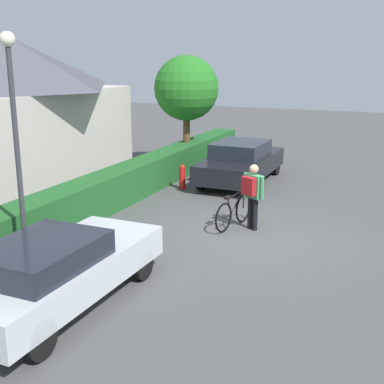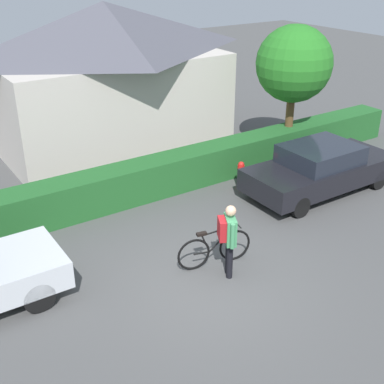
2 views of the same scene
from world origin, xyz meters
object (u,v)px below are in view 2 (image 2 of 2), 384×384
bicycle (215,249)px  parked_car_far (320,168)px  person_rider (228,234)px  fire_hydrant (241,175)px  tree_kerbside (294,64)px

bicycle → parked_car_far: bearing=16.3°
person_rider → fire_hydrant: size_ratio=2.04×
bicycle → fire_hydrant: size_ratio=2.10×
bicycle → tree_kerbside: 7.48m
fire_hydrant → tree_kerbside: bearing=21.5°
parked_car_far → person_rider: size_ratio=2.73×
person_rider → bicycle: bearing=88.4°
parked_car_far → person_rider: 5.01m
parked_car_far → tree_kerbside: 3.63m
parked_car_far → bicycle: 4.84m
parked_car_far → tree_kerbside: bearing=65.1°
person_rider → fire_hydrant: bearing=47.7°
parked_car_far → bicycle: bearing=-163.7°
parked_car_far → tree_kerbside: size_ratio=1.07×
bicycle → tree_kerbside: (5.82, 3.91, 2.61)m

